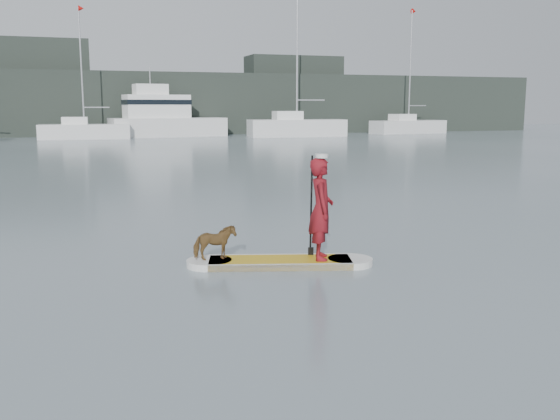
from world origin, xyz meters
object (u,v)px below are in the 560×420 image
object	(u,v)px
paddler	(321,209)
sailboat_f	(408,125)
motor_yacht_a	(163,117)
sailboat_e	(296,126)
dog	(215,243)
paddleboard	(280,262)
sailboat_d	(84,130)

from	to	relation	value
paddler	sailboat_f	world-z (taller)	sailboat_f
paddler	motor_yacht_a	world-z (taller)	motor_yacht_a
sailboat_e	dog	bearing A→B (deg)	-107.67
sailboat_e	sailboat_f	bearing A→B (deg)	15.27
dog	motor_yacht_a	xyz separation A→B (m)	(5.63, 47.46, 1.33)
sailboat_e	sailboat_f	xyz separation A→B (m)	(13.16, 2.67, -0.08)
paddleboard	dog	xyz separation A→B (m)	(-1.11, 0.31, 0.37)
sailboat_d	sailboat_f	size ratio (longest dim) A/B	0.89
paddleboard	dog	size ratio (longest dim) A/B	4.40
dog	sailboat_e	size ratio (longest dim) A/B	0.06
dog	sailboat_e	xyz separation A→B (m)	(17.28, 43.96, 0.49)
sailboat_d	sailboat_f	world-z (taller)	sailboat_f
dog	sailboat_e	bearing A→B (deg)	-23.85
sailboat_d	paddleboard	bearing A→B (deg)	-83.88
motor_yacht_a	dog	bearing A→B (deg)	-104.13
paddler	dog	distance (m)	1.96
paddleboard	paddler	world-z (taller)	paddler
paddleboard	dog	distance (m)	1.21
paddleboard	motor_yacht_a	size ratio (longest dim) A/B	0.30
dog	paddler	bearing A→B (deg)	-108.21
sailboat_f	dog	bearing A→B (deg)	-134.11
sailboat_d	motor_yacht_a	bearing A→B (deg)	17.85
motor_yacht_a	sailboat_e	bearing A→B (deg)	-24.08
motor_yacht_a	paddler	bearing A→B (deg)	-101.93
paddleboard	sailboat_f	distance (m)	55.37
paddler	dog	bearing A→B (deg)	91.36
dog	motor_yacht_a	distance (m)	47.81
paddleboard	sailboat_e	bearing A→B (deg)	85.75
sailboat_d	motor_yacht_a	xyz separation A→B (m)	(7.01, 1.86, 0.97)
sailboat_d	motor_yacht_a	world-z (taller)	sailboat_d
sailboat_f	sailboat_d	bearing A→B (deg)	170.88
sailboat_e	sailboat_f	world-z (taller)	sailboat_e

